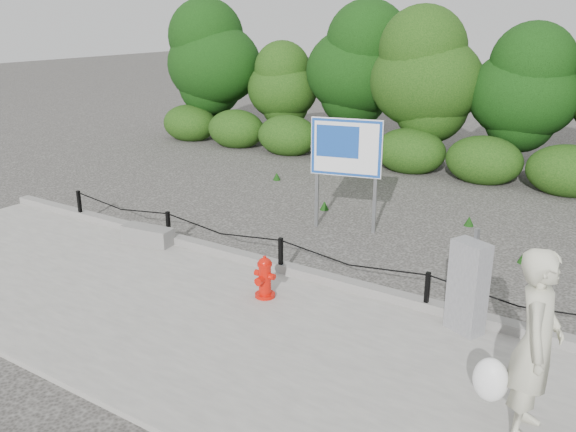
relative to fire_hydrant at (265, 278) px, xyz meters
The scene contains 10 objects.
ground 1.02m from the fire_hydrant, 109.22° to the left, with size 90.00×90.00×0.00m, color #2D2B28.
sidewalk 1.21m from the fire_hydrant, 105.58° to the right, with size 14.00×4.00×0.08m, color gray.
curb 1.02m from the fire_hydrant, 108.27° to the left, with size 14.00×0.22×0.14m, color slate.
chain_barrier 0.94m from the fire_hydrant, 109.22° to the left, with size 10.06×0.06×0.60m.
treeline 10.05m from the fire_hydrant, 89.62° to the left, with size 20.58×3.66×4.50m.
fire_hydrant is the anchor object (origin of this frame).
pedestrian 4.17m from the fire_hydrant, 14.98° to the right, with size 0.80×0.77×1.99m.
concrete_block 3.17m from the fire_hydrant, 168.38° to the left, with size 0.99×0.35×0.32m, color slate.
utility_cabinet 2.91m from the fire_hydrant, 12.82° to the left, with size 0.55×0.45×1.40m.
advertising_sign 3.70m from the fire_hydrant, 98.67° to the left, with size 1.37×0.42×2.24m.
Camera 1 is at (5.16, -7.63, 4.14)m, focal length 38.00 mm.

